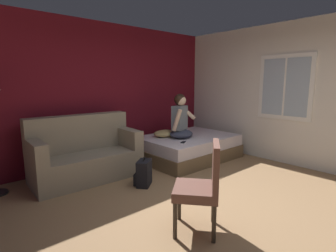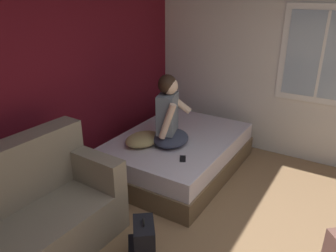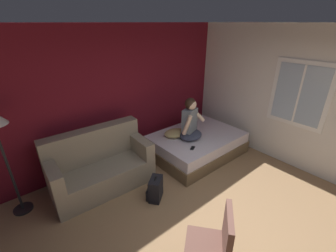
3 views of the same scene
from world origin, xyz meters
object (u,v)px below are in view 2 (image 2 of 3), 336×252
(bed, at_px, (178,153))
(person_seated, at_px, (169,117))
(throw_pillow, at_px, (143,139))
(backpack, at_px, (143,243))
(cell_phone, at_px, (183,159))
(couch, at_px, (21,222))

(bed, height_order, person_seated, person_seated)
(person_seated, bearing_deg, throw_pillow, 124.89)
(person_seated, xyz_separation_m, backpack, (-1.33, -0.55, -0.64))
(bed, height_order, cell_phone, cell_phone)
(couch, xyz_separation_m, person_seated, (1.85, -0.36, 0.44))
(person_seated, distance_m, throw_pillow, 0.43)
(bed, distance_m, cell_phone, 0.66)
(bed, xyz_separation_m, cell_phone, (-0.50, -0.35, 0.25))
(backpack, xyz_separation_m, throw_pillow, (1.14, 0.81, 0.36))
(person_seated, distance_m, cell_phone, 0.56)
(throw_pillow, xyz_separation_m, cell_phone, (-0.08, -0.61, -0.07))
(person_seated, height_order, backpack, person_seated)
(couch, bearing_deg, backpack, -60.11)
(bed, relative_size, throw_pillow, 4.06)
(couch, relative_size, throw_pillow, 3.61)
(bed, bearing_deg, person_seated, -177.14)
(bed, xyz_separation_m, throw_pillow, (-0.42, 0.25, 0.31))
(couch, distance_m, backpack, 1.07)
(throw_pillow, bearing_deg, backpack, -144.62)
(person_seated, relative_size, backpack, 1.91)
(bed, distance_m, person_seated, 0.65)
(cell_phone, bearing_deg, backpack, -107.88)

